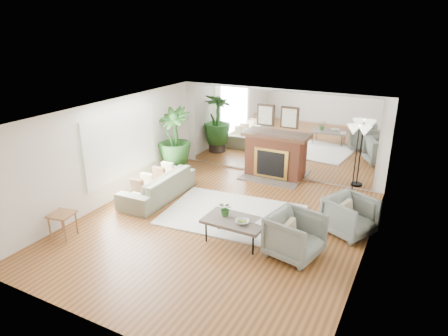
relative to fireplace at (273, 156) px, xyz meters
The scene contains 18 objects.
ground 3.33m from the fireplace, 90.00° to the right, with size 7.00×7.00×0.00m, color brown.
wall_left 4.46m from the fireplace, 132.54° to the right, with size 0.02×7.00×2.50m, color silver.
wall_right 4.46m from the fireplace, 47.46° to the right, with size 0.02×7.00×2.50m, color silver.
wall_back 0.63m from the fireplace, 90.00° to the left, with size 6.00×0.02×2.50m, color silver.
mirror_panel 0.63m from the fireplace, 90.00° to the left, with size 5.40×0.04×2.40m, color silver.
window_panel 4.17m from the fireplace, 135.99° to the right, with size 0.04×2.40×1.50m, color #B2E09E.
fireplace is the anchor object (origin of this frame).
area_rug 2.74m from the fireplace, 89.18° to the right, with size 3.08×2.20×0.03m, color white.
coffee_table 3.76m from the fireplace, 80.78° to the right, with size 1.26×0.75×0.50m.
sofa 3.38m from the fireplace, 128.07° to the right, with size 2.28×0.89×0.67m, color gray.
armchair_back 3.47m from the fireplace, 41.74° to the right, with size 0.88×0.90×0.82m, color gray.
armchair_front 4.08m from the fireplace, 63.35° to the right, with size 0.91×0.94×0.85m, color gray.
side_table 5.79m from the fireplace, 117.27° to the right, with size 0.54×0.54×0.53m.
potted_ficus 2.85m from the fireplace, 157.31° to the right, with size 0.99×0.99×1.97m.
floor_lamp 2.42m from the fireplace, ahead, with size 0.59×0.33×1.83m.
tabletop_plant 3.65m from the fireplace, 84.40° to the right, with size 0.28×0.24×0.31m, color #2D5720.
fruit_bowl 3.85m from the fireplace, 78.14° to the right, with size 0.28×0.28×0.07m, color olive.
book 3.70m from the fireplace, 73.82° to the right, with size 0.20×0.27×0.02m, color olive.
Camera 1 is at (3.68, -6.85, 4.22)m, focal length 32.00 mm.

